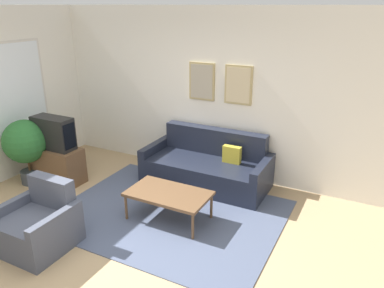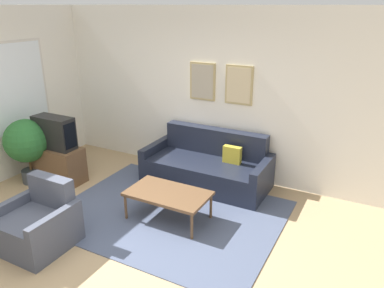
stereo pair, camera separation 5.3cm
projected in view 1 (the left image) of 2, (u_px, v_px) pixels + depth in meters
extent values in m
plane|color=tan|center=(97.00, 249.00, 4.40)|extent=(16.00, 16.00, 0.00)
cube|color=#4C5670|center=(169.00, 214.00, 5.14)|extent=(2.98, 2.29, 0.01)
cube|color=white|center=(197.00, 92.00, 6.13)|extent=(8.00, 0.06, 2.70)
cube|color=tan|center=(202.00, 81.00, 5.97)|extent=(0.44, 0.03, 0.60)
cube|color=#A89E89|center=(201.00, 82.00, 5.96)|extent=(0.38, 0.01, 0.54)
cube|color=tan|center=(238.00, 85.00, 5.71)|extent=(0.44, 0.03, 0.60)
cube|color=#CCB78E|center=(238.00, 85.00, 5.69)|extent=(0.38, 0.01, 0.54)
cube|color=beige|center=(14.00, 89.00, 6.00)|extent=(0.02, 1.19, 1.49)
cube|color=white|center=(15.00, 89.00, 5.99)|extent=(0.02, 1.11, 1.41)
cube|color=#1E2333|center=(206.00, 173.00, 5.92)|extent=(1.72, 0.90, 0.42)
cube|color=#1E2333|center=(215.00, 141.00, 6.06)|extent=(1.72, 0.20, 0.42)
cube|color=#1E2333|center=(156.00, 158.00, 6.29)|extent=(0.12, 0.90, 0.56)
cube|color=#1E2333|center=(262.00, 180.00, 5.50)|extent=(0.12, 0.90, 0.56)
cube|color=gold|center=(232.00, 155.00, 5.73)|extent=(0.28, 0.10, 0.28)
cube|color=brown|center=(169.00, 194.00, 4.90)|extent=(1.07, 0.62, 0.04)
cylinder|color=brown|center=(126.00, 208.00, 4.96)|extent=(0.04, 0.04, 0.36)
cylinder|color=brown|center=(193.00, 227.00, 4.53)|extent=(0.04, 0.04, 0.36)
cylinder|color=brown|center=(149.00, 191.00, 5.41)|extent=(0.04, 0.04, 0.36)
cylinder|color=brown|center=(211.00, 207.00, 4.98)|extent=(0.04, 0.04, 0.36)
cube|color=brown|center=(58.00, 165.00, 6.01)|extent=(0.84, 0.42, 0.57)
cube|color=black|center=(53.00, 133.00, 5.82)|extent=(0.67, 0.28, 0.51)
cube|color=black|center=(70.00, 136.00, 5.67)|extent=(0.01, 0.23, 0.40)
cube|color=#474C5B|center=(37.00, 232.00, 4.39)|extent=(0.61, 0.76, 0.41)
cube|color=#474C5B|center=(52.00, 191.00, 4.50)|extent=(0.61, 0.16, 0.37)
cube|color=#474C5B|center=(15.00, 220.00, 4.52)|extent=(0.09, 0.76, 0.53)
cube|color=#474C5B|center=(58.00, 235.00, 4.22)|extent=(0.09, 0.76, 0.53)
cylinder|color=#383D42|center=(31.00, 176.00, 6.02)|extent=(0.30, 0.30, 0.21)
cylinder|color=#51381E|center=(29.00, 165.00, 5.95)|extent=(0.04, 0.04, 0.20)
sphere|color=#28662D|center=(25.00, 141.00, 5.81)|extent=(0.68, 0.68, 0.68)
cylinder|color=#935638|center=(59.00, 167.00, 6.41)|extent=(0.29, 0.29, 0.18)
cylinder|color=#51381E|center=(58.00, 158.00, 6.35)|extent=(0.04, 0.04, 0.15)
sphere|color=#1E5628|center=(56.00, 143.00, 6.25)|extent=(0.49, 0.49, 0.49)
cylinder|color=beige|center=(54.00, 166.00, 6.41)|extent=(0.31, 0.31, 0.20)
cylinder|color=#51381E|center=(53.00, 156.00, 6.35)|extent=(0.04, 0.04, 0.17)
sphere|color=#1E5628|center=(50.00, 138.00, 6.23)|extent=(0.58, 0.58, 0.58)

